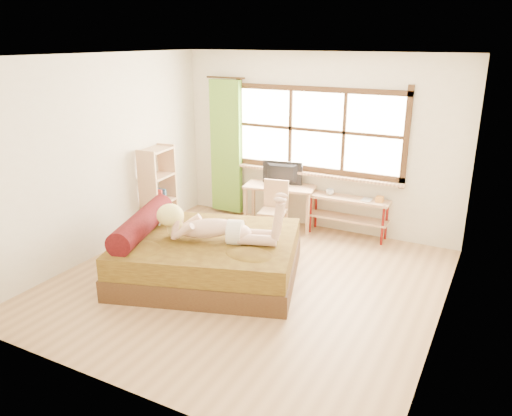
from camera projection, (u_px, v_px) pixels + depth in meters
The scene contains 18 objects.
floor at pixel (247, 282), 6.20m from camera, with size 4.50×4.50×0.00m, color #9E754C.
ceiling at pixel (246, 56), 5.33m from camera, with size 4.50×4.50×0.00m, color white.
wall_back at pixel (317, 143), 7.65m from camera, with size 4.50×4.50×0.00m, color silver.
wall_front at pixel (108, 245), 3.88m from camera, with size 4.50×4.50×0.00m, color silver.
wall_left at pixel (101, 157), 6.75m from camera, with size 4.50×4.50×0.00m, color silver.
wall_right at pixel (452, 206), 4.78m from camera, with size 4.50×4.50×0.00m, color silver.
window at pixel (316, 133), 7.57m from camera, with size 2.80×0.16×1.46m.
curtain at pixel (226, 147), 8.30m from camera, with size 0.55×0.10×2.20m, color #4A8825.
bed at pixel (204, 255), 6.26m from camera, with size 2.61×2.33×0.83m.
woman at pixel (215, 215), 5.96m from camera, with size 1.52×0.43×0.65m, color #D8A78B, non-canonical shape.
kitten at pixel (165, 216), 6.53m from camera, with size 0.33×0.13×0.26m, color black, non-canonical shape.
desk at pixel (280, 191), 7.85m from camera, with size 1.16×0.68×0.68m.
monitor at pixel (281, 174), 7.81m from camera, with size 0.63×0.08×0.37m, color black.
chair at pixel (274, 206), 7.54m from camera, with size 0.44×0.44×0.86m.
pipe_shelf at pixel (349, 208), 7.52m from camera, with size 1.22×0.32×0.69m.
cup at pixel (330, 192), 7.59m from camera, with size 0.12×0.12×0.09m, color gray.
book at pixel (362, 199), 7.38m from camera, with size 0.14×0.20×0.02m, color gray.
bookshelf at pixel (158, 189), 7.70m from camera, with size 0.37×0.60×1.32m.
Camera 1 is at (2.68, -4.88, 2.88)m, focal length 35.00 mm.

